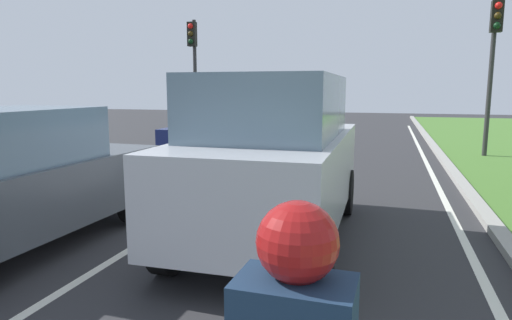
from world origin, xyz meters
TOP-DOWN VIEW (x-y plane):
  - ground_plane at (0.00, 14.00)m, footprint 60.00×60.00m
  - lane_line_center at (-0.70, 14.00)m, footprint 0.12×32.00m
  - lane_line_right_edge at (3.60, 14.00)m, footprint 0.12×32.00m
  - curb_right at (4.10, 14.00)m, footprint 0.24×48.00m
  - car_suv_ahead at (1.01, 8.74)m, footprint 2.01×4.52m
  - car_sedan_left_lane at (-2.14, 7.40)m, footprint 1.93×4.34m
  - car_hatchback_far at (-2.29, 14.56)m, footprint 1.77×3.72m
  - traffic_light_near_right at (5.39, 17.87)m, footprint 0.32×0.50m
  - traffic_light_overhead_left at (-4.82, 18.99)m, footprint 0.32×0.50m

SIDE VIEW (x-z plane):
  - ground_plane at x=0.00m, z-range 0.00..0.00m
  - lane_line_center at x=-0.70m, z-range 0.00..0.01m
  - lane_line_right_edge at x=3.60m, z-range 0.00..0.01m
  - curb_right at x=4.10m, z-range 0.00..0.12m
  - car_hatchback_far at x=-2.29m, z-range -0.01..1.77m
  - car_sedan_left_lane at x=-2.14m, z-range -0.01..1.85m
  - car_suv_ahead at x=1.01m, z-range 0.03..2.31m
  - traffic_light_overhead_left at x=-4.82m, z-range 0.91..5.62m
  - traffic_light_near_right at x=5.39m, z-range 0.89..5.71m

